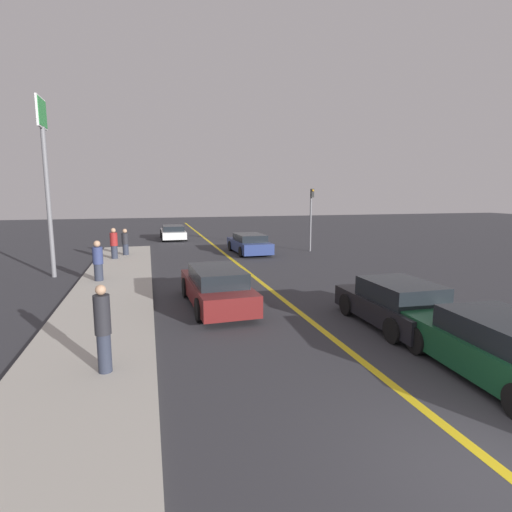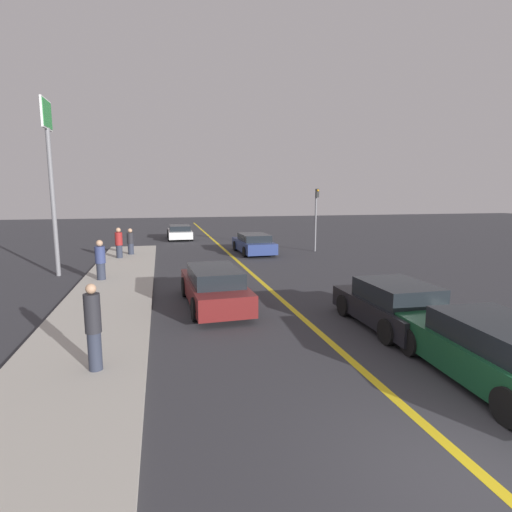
{
  "view_description": "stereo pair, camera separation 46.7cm",
  "coord_description": "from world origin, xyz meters",
  "px_view_note": "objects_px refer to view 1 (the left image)",
  "views": [
    {
      "loc": [
        -4.55,
        -3.66,
        3.76
      ],
      "look_at": [
        -0.46,
        11.46,
        1.29
      ],
      "focal_mm": 28.0,
      "sensor_mm": 36.0,
      "label": 1
    },
    {
      "loc": [
        -4.09,
        -3.78,
        3.76
      ],
      "look_at": [
        -0.46,
        11.46,
        1.29
      ],
      "focal_mm": 28.0,
      "sensor_mm": 36.0,
      "label": 2
    }
  ],
  "objects_px": {
    "car_ahead_center": "(397,304)",
    "car_far_distant": "(216,287)",
    "car_parked_left_lot": "(249,244)",
    "pedestrian_mid_group": "(98,261)",
    "car_oncoming_far": "(173,232)",
    "roadside_sign": "(44,152)",
    "pedestrian_near_curb": "(103,328)",
    "pedestrian_by_sign": "(125,242)",
    "pedestrian_far_standing": "(114,243)",
    "traffic_light": "(311,213)",
    "car_near_right_lane": "(502,349)"
  },
  "relations": [
    {
      "from": "car_ahead_center",
      "to": "car_far_distant",
      "type": "height_order",
      "value": "car_far_distant"
    },
    {
      "from": "car_far_distant",
      "to": "car_parked_left_lot",
      "type": "relative_size",
      "value": 1.06
    },
    {
      "from": "car_far_distant",
      "to": "pedestrian_mid_group",
      "type": "height_order",
      "value": "pedestrian_mid_group"
    },
    {
      "from": "car_ahead_center",
      "to": "pedestrian_mid_group",
      "type": "distance_m",
      "value": 11.94
    },
    {
      "from": "car_oncoming_far",
      "to": "roadside_sign",
      "type": "relative_size",
      "value": 0.59
    },
    {
      "from": "car_parked_left_lot",
      "to": "car_far_distant",
      "type": "bearing_deg",
      "value": -111.03
    },
    {
      "from": "pedestrian_near_curb",
      "to": "car_far_distant",
      "type": "bearing_deg",
      "value": 56.1
    },
    {
      "from": "car_parked_left_lot",
      "to": "pedestrian_by_sign",
      "type": "xyz_separation_m",
      "value": [
        -7.46,
        0.56,
        0.28
      ]
    },
    {
      "from": "pedestrian_near_curb",
      "to": "pedestrian_far_standing",
      "type": "distance_m",
      "value": 15.21
    },
    {
      "from": "car_far_distant",
      "to": "traffic_light",
      "type": "bearing_deg",
      "value": 51.55
    },
    {
      "from": "car_parked_left_lot",
      "to": "roadside_sign",
      "type": "distance_m",
      "value": 12.33
    },
    {
      "from": "pedestrian_by_sign",
      "to": "roadside_sign",
      "type": "height_order",
      "value": "roadside_sign"
    },
    {
      "from": "car_ahead_center",
      "to": "pedestrian_far_standing",
      "type": "bearing_deg",
      "value": 122.21
    },
    {
      "from": "pedestrian_near_curb",
      "to": "pedestrian_by_sign",
      "type": "xyz_separation_m",
      "value": [
        -0.4,
        16.45,
        -0.16
      ]
    },
    {
      "from": "pedestrian_by_sign",
      "to": "roadside_sign",
      "type": "distance_m",
      "value": 7.54
    },
    {
      "from": "pedestrian_near_curb",
      "to": "pedestrian_by_sign",
      "type": "height_order",
      "value": "pedestrian_near_curb"
    },
    {
      "from": "roadside_sign",
      "to": "car_far_distant",
      "type": "bearing_deg",
      "value": -46.28
    },
    {
      "from": "car_parked_left_lot",
      "to": "pedestrian_by_sign",
      "type": "height_order",
      "value": "pedestrian_by_sign"
    },
    {
      "from": "pedestrian_near_curb",
      "to": "pedestrian_mid_group",
      "type": "relative_size",
      "value": 1.08
    },
    {
      "from": "car_ahead_center",
      "to": "pedestrian_mid_group",
      "type": "relative_size",
      "value": 2.35
    },
    {
      "from": "pedestrian_mid_group",
      "to": "pedestrian_by_sign",
      "type": "height_order",
      "value": "pedestrian_mid_group"
    },
    {
      "from": "pedestrian_far_standing",
      "to": "roadside_sign",
      "type": "xyz_separation_m",
      "value": [
        -2.31,
        -3.97,
        4.53
      ]
    },
    {
      "from": "pedestrian_mid_group",
      "to": "pedestrian_far_standing",
      "type": "xyz_separation_m",
      "value": [
        0.19,
        5.88,
        0.02
      ]
    },
    {
      "from": "car_oncoming_far",
      "to": "pedestrian_by_sign",
      "type": "height_order",
      "value": "pedestrian_by_sign"
    },
    {
      "from": "car_oncoming_far",
      "to": "pedestrian_near_curb",
      "type": "distance_m",
      "value": 25.17
    },
    {
      "from": "pedestrian_by_sign",
      "to": "car_near_right_lane",
      "type": "bearing_deg",
      "value": -66.22
    },
    {
      "from": "car_far_distant",
      "to": "pedestrian_by_sign",
      "type": "distance_m",
      "value": 12.36
    },
    {
      "from": "car_near_right_lane",
      "to": "pedestrian_by_sign",
      "type": "relative_size",
      "value": 3.06
    },
    {
      "from": "car_ahead_center",
      "to": "pedestrian_far_standing",
      "type": "distance_m",
      "value": 16.37
    },
    {
      "from": "car_ahead_center",
      "to": "car_oncoming_far",
      "type": "height_order",
      "value": "car_ahead_center"
    },
    {
      "from": "car_oncoming_far",
      "to": "roadside_sign",
      "type": "xyz_separation_m",
      "value": [
        -6.15,
        -13.79,
        4.92
      ]
    },
    {
      "from": "car_ahead_center",
      "to": "pedestrian_far_standing",
      "type": "height_order",
      "value": "pedestrian_far_standing"
    },
    {
      "from": "pedestrian_far_standing",
      "to": "traffic_light",
      "type": "xyz_separation_m",
      "value": [
        12.1,
        0.59,
        1.51
      ]
    },
    {
      "from": "car_near_right_lane",
      "to": "car_oncoming_far",
      "type": "height_order",
      "value": "car_near_right_lane"
    },
    {
      "from": "car_ahead_center",
      "to": "traffic_light",
      "type": "xyz_separation_m",
      "value": [
        3.43,
        14.47,
        1.85
      ]
    },
    {
      "from": "car_oncoming_far",
      "to": "pedestrian_far_standing",
      "type": "xyz_separation_m",
      "value": [
        -3.84,
        -9.82,
        0.39
      ]
    },
    {
      "from": "pedestrian_mid_group",
      "to": "traffic_light",
      "type": "bearing_deg",
      "value": 27.78
    },
    {
      "from": "pedestrian_by_sign",
      "to": "roadside_sign",
      "type": "relative_size",
      "value": 0.2
    },
    {
      "from": "pedestrian_mid_group",
      "to": "pedestrian_far_standing",
      "type": "relative_size",
      "value": 0.99
    },
    {
      "from": "pedestrian_near_curb",
      "to": "traffic_light",
      "type": "distance_m",
      "value": 19.38
    },
    {
      "from": "car_parked_left_lot",
      "to": "pedestrian_far_standing",
      "type": "distance_m",
      "value": 8.04
    },
    {
      "from": "car_near_right_lane",
      "to": "car_far_distant",
      "type": "height_order",
      "value": "car_far_distant"
    },
    {
      "from": "car_parked_left_lot",
      "to": "pedestrian_near_curb",
      "type": "height_order",
      "value": "pedestrian_near_curb"
    },
    {
      "from": "car_parked_left_lot",
      "to": "pedestrian_mid_group",
      "type": "relative_size",
      "value": 2.68
    },
    {
      "from": "car_far_distant",
      "to": "car_oncoming_far",
      "type": "xyz_separation_m",
      "value": [
        -0.18,
        20.41,
        -0.08
      ]
    },
    {
      "from": "car_far_distant",
      "to": "car_parked_left_lot",
      "type": "xyz_separation_m",
      "value": [
        3.98,
        11.3,
        -0.05
      ]
    },
    {
      "from": "pedestrian_mid_group",
      "to": "car_far_distant",
      "type": "bearing_deg",
      "value": -48.17
    },
    {
      "from": "car_oncoming_far",
      "to": "car_parked_left_lot",
      "type": "bearing_deg",
      "value": -65.63
    },
    {
      "from": "car_far_distant",
      "to": "pedestrian_near_curb",
      "type": "relative_size",
      "value": 2.62
    },
    {
      "from": "pedestrian_mid_group",
      "to": "pedestrian_near_curb",
      "type": "bearing_deg",
      "value": -83.09
    }
  ]
}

